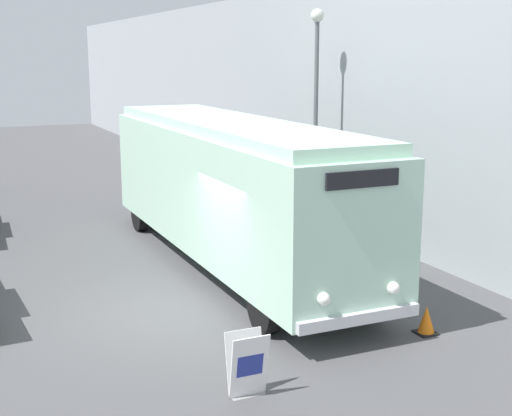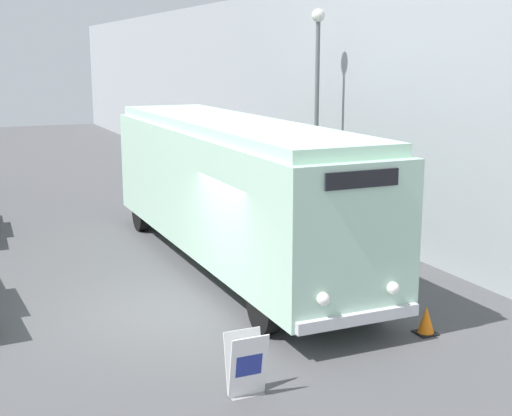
% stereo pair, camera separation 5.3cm
% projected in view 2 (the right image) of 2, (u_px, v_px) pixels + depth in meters
% --- Properties ---
extents(ground_plane, '(80.00, 80.00, 0.00)m').
position_uv_depth(ground_plane, '(163.00, 313.00, 13.77)').
color(ground_plane, '#4C4C4F').
extents(building_wall_right, '(0.30, 60.00, 6.93)m').
position_uv_depth(building_wall_right, '(268.00, 97.00, 24.71)').
color(building_wall_right, '#9EA3A8').
rests_on(building_wall_right, ground_plane).
extents(vintage_bus, '(2.45, 11.34, 3.44)m').
position_uv_depth(vintage_bus, '(231.00, 185.00, 16.57)').
color(vintage_bus, black).
rests_on(vintage_bus, ground_plane).
extents(sign_board, '(0.58, 0.36, 0.96)m').
position_uv_depth(sign_board, '(246.00, 365.00, 10.35)').
color(sign_board, gray).
rests_on(sign_board, ground_plane).
extents(streetlamp, '(0.36, 0.36, 6.11)m').
position_uv_depth(streetlamp, '(317.00, 89.00, 19.43)').
color(streetlamp, '#595E60').
rests_on(streetlamp, ground_plane).
extents(traffic_cone, '(0.36, 0.36, 0.51)m').
position_uv_depth(traffic_cone, '(426.00, 320.00, 12.70)').
color(traffic_cone, black).
rests_on(traffic_cone, ground_plane).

